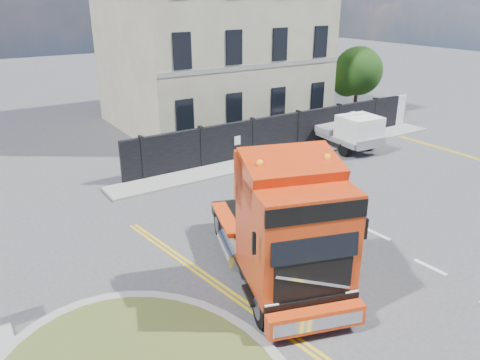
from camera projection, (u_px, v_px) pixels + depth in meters
ground at (306, 252)px, 15.39m from camera, size 120.00×120.00×0.00m
hoarding_fence at (291, 131)px, 25.35m from camera, size 18.80×0.25×2.00m
georgian_building at (212, 31)px, 29.16m from camera, size 12.30×10.30×12.80m
tree at (355, 73)px, 30.96m from camera, size 3.20×3.20×4.80m
pavement_far at (293, 154)px, 24.72m from camera, size 20.00×1.60×0.12m
truck at (286, 232)px, 12.90m from camera, size 4.44×7.15×4.02m
flatbed_pickup at (351, 131)px, 25.10m from camera, size 2.32×4.97×2.01m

